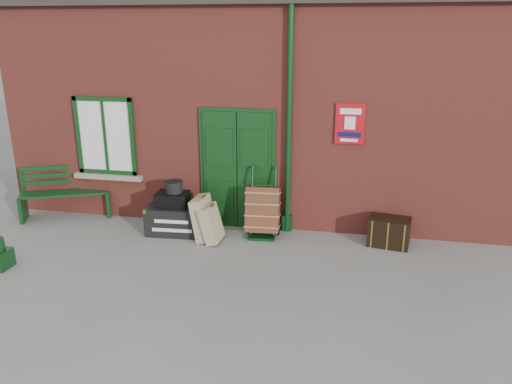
% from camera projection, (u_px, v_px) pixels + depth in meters
% --- Properties ---
extents(ground, '(80.00, 80.00, 0.00)m').
position_uv_depth(ground, '(235.00, 260.00, 8.17)').
color(ground, gray).
rests_on(ground, ground).
extents(station_building, '(10.30, 4.30, 4.36)m').
position_uv_depth(station_building, '(272.00, 99.00, 10.75)').
color(station_building, '#993C31').
rests_on(station_building, ground).
extents(bench, '(1.77, 1.16, 1.05)m').
position_uv_depth(bench, '(66.00, 191.00, 9.96)').
color(bench, '#0E3412').
rests_on(bench, ground).
extents(houdini_trunk, '(1.08, 0.64, 0.52)m').
position_uv_depth(houdini_trunk, '(176.00, 220.00, 9.19)').
color(houdini_trunk, black).
rests_on(houdini_trunk, ground).
extents(strongbox, '(0.60, 0.46, 0.26)m').
position_uv_depth(strongbox, '(173.00, 199.00, 9.07)').
color(strongbox, black).
rests_on(strongbox, houdini_trunk).
extents(hatbox, '(0.33, 0.33, 0.21)m').
position_uv_depth(hatbox, '(174.00, 187.00, 9.02)').
color(hatbox, black).
rests_on(hatbox, strongbox).
extents(suitcase_back, '(0.37, 0.56, 0.79)m').
position_uv_depth(suitcase_back, '(203.00, 218.00, 8.90)').
color(suitcase_back, tan).
rests_on(suitcase_back, ground).
extents(suitcase_front, '(0.38, 0.51, 0.68)m').
position_uv_depth(suitcase_front, '(211.00, 223.00, 8.79)').
color(suitcase_front, tan).
rests_on(suitcase_front, ground).
extents(porter_trolley, '(0.64, 0.68, 1.23)m').
position_uv_depth(porter_trolley, '(263.00, 210.00, 9.04)').
color(porter_trolley, '#0D3616').
rests_on(porter_trolley, ground).
extents(dark_trunk, '(0.76, 0.56, 0.50)m').
position_uv_depth(dark_trunk, '(389.00, 232.00, 8.67)').
color(dark_trunk, black).
rests_on(dark_trunk, ground).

